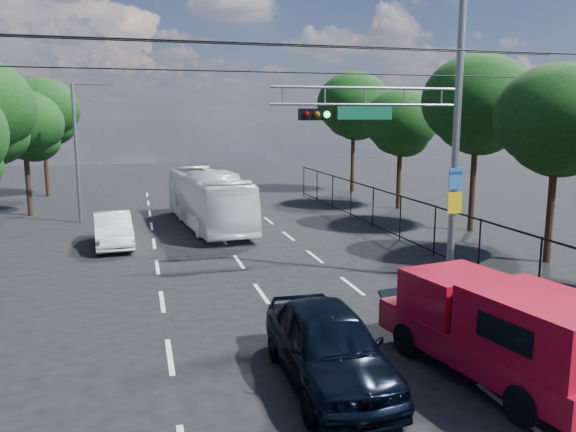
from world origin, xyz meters
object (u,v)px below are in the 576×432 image
object	(u,v)px
red_pickup	(498,328)
navy_hatchback	(328,345)
signal_mast	(423,121)
white_van	(113,230)
white_bus	(208,199)

from	to	relation	value
red_pickup	navy_hatchback	distance (m)	3.51
red_pickup	navy_hatchback	bearing A→B (deg)	167.98
signal_mast	navy_hatchback	distance (m)	9.17
red_pickup	white_van	size ratio (longest dim) A/B	1.37
signal_mast	navy_hatchback	size ratio (longest dim) A/B	2.01
navy_hatchback	signal_mast	bearing A→B (deg)	50.28
white_van	red_pickup	bearing A→B (deg)	-65.88
signal_mast	red_pickup	bearing A→B (deg)	-104.67
navy_hatchback	white_bus	xyz separation A→B (m)	(-0.29, 17.48, 0.58)
signal_mast	white_van	size ratio (longest dim) A/B	2.23
white_van	white_bus	bearing A→B (deg)	32.73
red_pickup	white_bus	distance (m)	18.58
white_bus	white_van	world-z (taller)	white_bus
white_van	signal_mast	bearing A→B (deg)	-43.45
navy_hatchback	white_van	xyz separation A→B (m)	(-4.73, 14.08, -0.11)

